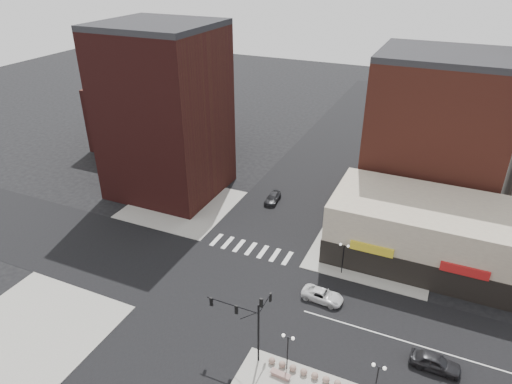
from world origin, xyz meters
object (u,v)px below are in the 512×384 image
at_px(white_suv, 323,295).
at_px(dark_sedan_north, 273,198).
at_px(traffic_signal, 250,316).
at_px(stone_bench, 280,375).
at_px(street_lamp_se_a, 288,344).
at_px(street_lamp_se_b, 378,373).
at_px(street_lamp_ne, 344,251).
at_px(dark_sedan_east, 435,362).

height_order(white_suv, dark_sedan_north, white_suv).
bearing_deg(traffic_signal, stone_bench, -19.74).
relative_size(street_lamp_se_a, street_lamp_se_b, 1.00).
bearing_deg(street_lamp_ne, dark_sedan_north, 137.55).
bearing_deg(traffic_signal, street_lamp_se_a, -2.57).
bearing_deg(stone_bench, dark_sedan_north, 118.01).
distance_m(street_lamp_se_b, dark_sedan_north, 36.06).
height_order(dark_sedan_east, dark_sedan_north, dark_sedan_east).
relative_size(dark_sedan_east, dark_sedan_north, 1.06).
height_order(street_lamp_se_b, dark_sedan_east, street_lamp_se_b).
relative_size(white_suv, stone_bench, 2.38).
bearing_deg(stone_bench, white_suv, 92.37).
height_order(street_lamp_se_b, stone_bench, street_lamp_se_b).
bearing_deg(traffic_signal, dark_sedan_east, 18.80).
height_order(street_lamp_se_a, stone_bench, street_lamp_se_a).
xyz_separation_m(street_lamp_se_a, dark_sedan_north, (-13.24, 29.02, -2.66)).
distance_m(dark_sedan_east, dark_sedan_north, 34.73).
bearing_deg(white_suv, traffic_signal, 162.56).
xyz_separation_m(street_lamp_se_b, stone_bench, (-8.20, -1.11, -2.93)).
xyz_separation_m(street_lamp_se_a, street_lamp_se_b, (8.00, 0.00, 0.00)).
xyz_separation_m(street_lamp_se_b, street_lamp_ne, (-7.00, 16.00, 0.00)).
bearing_deg(traffic_signal, white_suv, 68.82).
bearing_deg(dark_sedan_east, street_lamp_ne, 49.58).
xyz_separation_m(white_suv, dark_sedan_north, (-13.49, 18.48, -0.01)).
bearing_deg(stone_bench, street_lamp_se_a, 84.28).
bearing_deg(street_lamp_se_a, street_lamp_ne, 86.42).
height_order(street_lamp_se_a, white_suv, street_lamp_se_a).
bearing_deg(dark_sedan_east, traffic_signal, 110.20).
distance_m(dark_sedan_north, stone_bench, 32.83).
xyz_separation_m(white_suv, stone_bench, (-0.46, -11.65, -0.28)).
xyz_separation_m(street_lamp_ne, white_suv, (-0.74, -5.46, -2.65)).
relative_size(street_lamp_ne, dark_sedan_north, 0.96).
bearing_deg(street_lamp_se_a, stone_bench, -100.34).
xyz_separation_m(street_lamp_ne, dark_sedan_north, (-14.24, 13.02, -2.66)).
bearing_deg(stone_bench, street_lamp_ne, 90.60).
bearing_deg(dark_sedan_east, dark_sedan_north, 49.23).
relative_size(street_lamp_se_a, street_lamp_ne, 1.00).
height_order(street_lamp_se_a, street_lamp_ne, same).
xyz_separation_m(street_lamp_se_a, white_suv, (0.26, 10.54, -2.65)).
bearing_deg(street_lamp_se_b, dark_sedan_north, 126.19).
xyz_separation_m(dark_sedan_east, stone_bench, (-12.71, -6.82, -0.42)).
distance_m(street_lamp_se_a, white_suv, 10.87).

